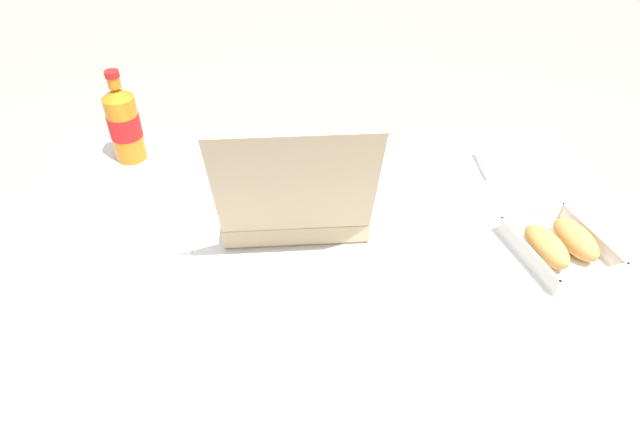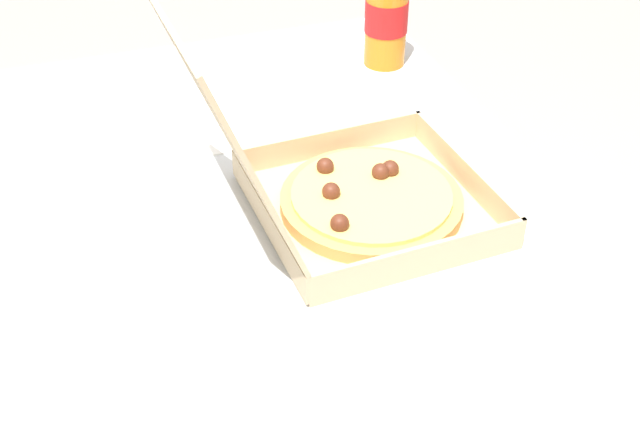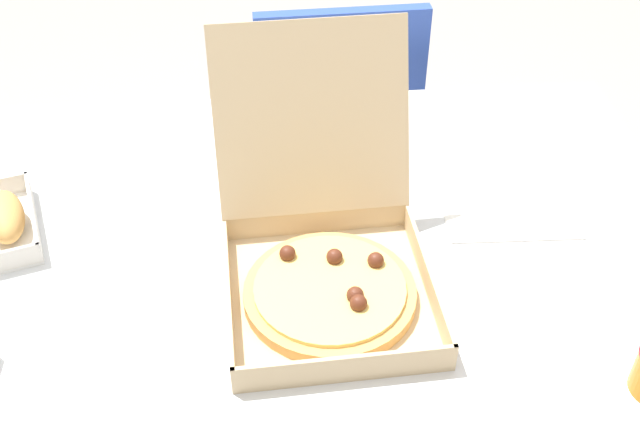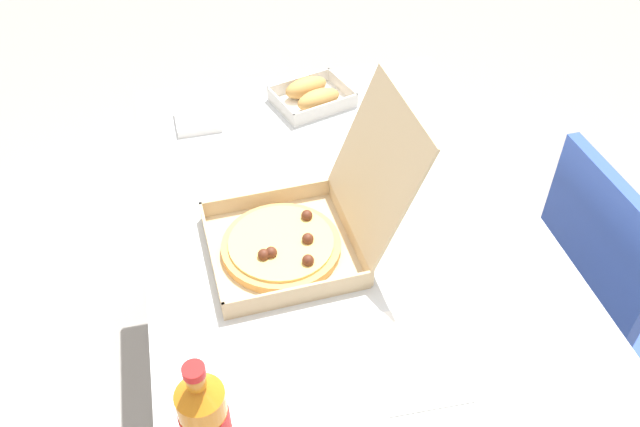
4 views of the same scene
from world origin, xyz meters
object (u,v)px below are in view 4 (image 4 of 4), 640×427
(pizza_box_open, at_px, (298,232))
(napkin_pile, at_px, (198,120))
(chair, at_px, (620,288))
(paper_menu, at_px, (413,357))
(bread_side_box, at_px, (312,95))
(cola_bottle, at_px, (205,419))

(pizza_box_open, bearing_deg, napkin_pile, -162.16)
(chair, xyz_separation_m, paper_menu, (0.22, -0.62, 0.23))
(paper_menu, bearing_deg, bread_side_box, -178.33)
(pizza_box_open, distance_m, napkin_pile, 0.52)
(chair, xyz_separation_m, napkin_pile, (-0.58, -0.92, 0.24))
(cola_bottle, height_order, napkin_pile, cola_bottle)
(pizza_box_open, relative_size, bread_side_box, 1.79)
(chair, xyz_separation_m, cola_bottle, (0.31, -0.98, 0.33))
(cola_bottle, bearing_deg, chair, 107.62)
(pizza_box_open, bearing_deg, paper_menu, 24.46)
(chair, xyz_separation_m, bread_side_box, (-0.60, -0.62, 0.26))
(bread_side_box, bearing_deg, napkin_pile, -85.90)
(pizza_box_open, height_order, napkin_pile, pizza_box_open)
(chair, bearing_deg, bread_side_box, -134.15)
(paper_menu, bearing_deg, napkin_pile, -157.52)
(bread_side_box, height_order, cola_bottle, cola_bottle)
(napkin_pile, bearing_deg, pizza_box_open, 17.84)
(cola_bottle, bearing_deg, paper_menu, 104.32)
(chair, distance_m, napkin_pile, 1.11)
(paper_menu, height_order, napkin_pile, napkin_pile)
(pizza_box_open, bearing_deg, bread_side_box, 164.29)
(chair, xyz_separation_m, pizza_box_open, (-0.09, -0.76, 0.28))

